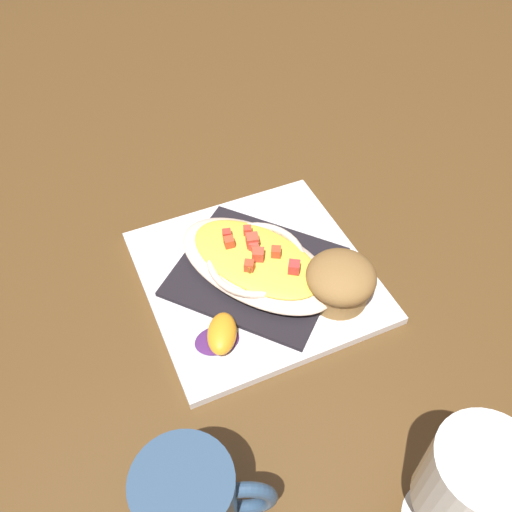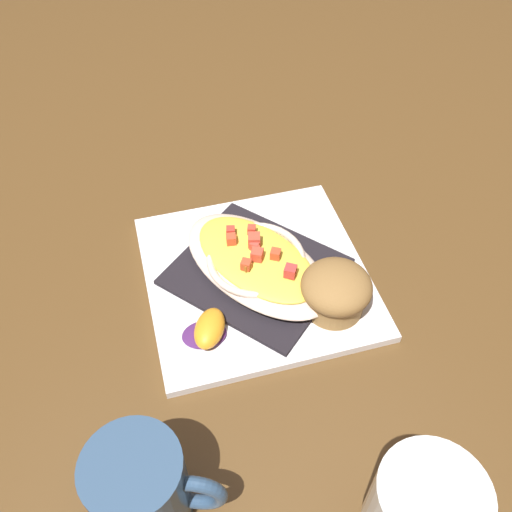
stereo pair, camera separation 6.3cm
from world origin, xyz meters
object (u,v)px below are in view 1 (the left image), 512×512
object	(u,v)px
gratin_dish	(256,261)
muffin	(340,281)
orange_garnish	(221,335)
stemmed_glass	(472,485)
square_plate	(256,276)
coffee_mug	(190,504)

from	to	relation	value
gratin_dish	muffin	xyz separation A→B (m)	(0.06, 0.08, 0.01)
gratin_dish	orange_garnish	xyz separation A→B (m)	(0.08, -0.06, -0.01)
orange_garnish	stemmed_glass	xyz separation A→B (m)	(0.23, 0.14, 0.07)
orange_garnish	square_plate	bearing A→B (deg)	140.94
orange_garnish	coffee_mug	distance (m)	0.18
muffin	square_plate	bearing A→B (deg)	-128.52
muffin	stemmed_glass	xyz separation A→B (m)	(0.25, -0.01, 0.05)
gratin_dish	orange_garnish	bearing A→B (deg)	-39.06
gratin_dish	square_plate	bearing A→B (deg)	80.65
muffin	coffee_mug	bearing A→B (deg)	-49.32
gratin_dish	orange_garnish	distance (m)	0.10
orange_garnish	stemmed_glass	size ratio (longest dim) A/B	0.43
stemmed_glass	coffee_mug	bearing A→B (deg)	-107.76
square_plate	muffin	bearing A→B (deg)	51.48
coffee_mug	stemmed_glass	distance (m)	0.22
orange_garnish	coffee_mug	world-z (taller)	coffee_mug
orange_garnish	stemmed_glass	distance (m)	0.28
square_plate	muffin	world-z (taller)	muffin
muffin	orange_garnish	size ratio (longest dim) A/B	1.31
square_plate	stemmed_glass	size ratio (longest dim) A/B	1.87
square_plate	stemmed_glass	world-z (taller)	stemmed_glass
gratin_dish	muffin	bearing A→B (deg)	51.48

